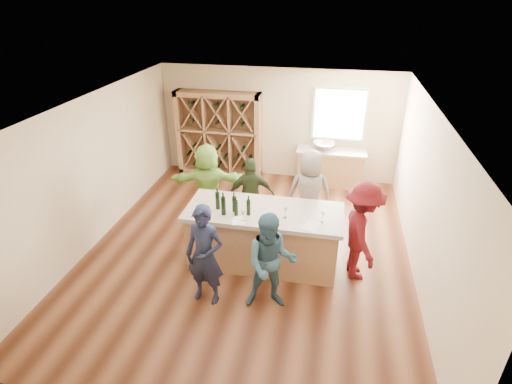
% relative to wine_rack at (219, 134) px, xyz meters
% --- Properties ---
extents(floor, '(6.00, 7.00, 0.10)m').
position_rel_wine_rack_xyz_m(floor, '(1.50, -3.27, -1.15)').
color(floor, brown).
rests_on(floor, ground).
extents(ceiling, '(6.00, 7.00, 0.10)m').
position_rel_wine_rack_xyz_m(ceiling, '(1.50, -3.27, 1.75)').
color(ceiling, white).
rests_on(ceiling, ground).
extents(wall_back, '(6.00, 0.10, 2.80)m').
position_rel_wine_rack_xyz_m(wall_back, '(1.50, 0.28, 0.30)').
color(wall_back, beige).
rests_on(wall_back, ground).
extents(wall_front, '(6.00, 0.10, 2.80)m').
position_rel_wine_rack_xyz_m(wall_front, '(1.50, -6.82, 0.30)').
color(wall_front, beige).
rests_on(wall_front, ground).
extents(wall_left, '(0.10, 7.00, 2.80)m').
position_rel_wine_rack_xyz_m(wall_left, '(-1.55, -3.27, 0.30)').
color(wall_left, beige).
rests_on(wall_left, ground).
extents(wall_right, '(0.10, 7.00, 2.80)m').
position_rel_wine_rack_xyz_m(wall_right, '(4.55, -3.27, 0.30)').
color(wall_right, beige).
rests_on(wall_right, ground).
extents(window_frame, '(1.30, 0.06, 1.30)m').
position_rel_wine_rack_xyz_m(window_frame, '(3.00, 0.20, 0.65)').
color(window_frame, white).
rests_on(window_frame, wall_back).
extents(window_pane, '(1.18, 0.01, 1.18)m').
position_rel_wine_rack_xyz_m(window_pane, '(3.00, 0.17, 0.65)').
color(window_pane, white).
rests_on(window_pane, wall_back).
extents(wine_rack, '(2.20, 0.45, 2.20)m').
position_rel_wine_rack_xyz_m(wine_rack, '(0.00, 0.00, 0.00)').
color(wine_rack, '#9D704B').
rests_on(wine_rack, floor).
extents(back_counter_base, '(1.60, 0.58, 0.86)m').
position_rel_wine_rack_xyz_m(back_counter_base, '(2.90, -0.07, -0.67)').
color(back_counter_base, '#9D704B').
rests_on(back_counter_base, floor).
extents(back_counter_top, '(1.70, 0.62, 0.06)m').
position_rel_wine_rack_xyz_m(back_counter_top, '(2.90, -0.07, -0.21)').
color(back_counter_top, '#B0A491').
rests_on(back_counter_top, back_counter_base).
extents(sink, '(0.54, 0.54, 0.19)m').
position_rel_wine_rack_xyz_m(sink, '(2.70, -0.07, -0.09)').
color(sink, silver).
rests_on(sink, back_counter_top).
extents(faucet, '(0.02, 0.02, 0.30)m').
position_rel_wine_rack_xyz_m(faucet, '(2.70, 0.11, -0.03)').
color(faucet, silver).
rests_on(faucet, back_counter_top).
extents(tasting_counter_base, '(2.60, 1.00, 1.00)m').
position_rel_wine_rack_xyz_m(tasting_counter_base, '(1.84, -3.58, -0.60)').
color(tasting_counter_base, '#9D704B').
rests_on(tasting_counter_base, floor).
extents(tasting_counter_top, '(2.72, 1.12, 0.08)m').
position_rel_wine_rack_xyz_m(tasting_counter_top, '(1.84, -3.58, -0.06)').
color(tasting_counter_top, '#B0A491').
rests_on(tasting_counter_top, tasting_counter_base).
extents(wine_bottle_a, '(0.09, 0.09, 0.32)m').
position_rel_wine_rack_xyz_m(wine_bottle_a, '(1.05, -3.68, 0.14)').
color(wine_bottle_a, black).
rests_on(wine_bottle_a, tasting_counter_top).
extents(wine_bottle_b, '(0.10, 0.10, 0.33)m').
position_rel_wine_rack_xyz_m(wine_bottle_b, '(1.20, -3.85, 0.14)').
color(wine_bottle_b, black).
rests_on(wine_bottle_b, tasting_counter_top).
extents(wine_bottle_c, '(0.07, 0.07, 0.28)m').
position_rel_wine_rack_xyz_m(wine_bottle_c, '(1.35, -3.71, 0.12)').
color(wine_bottle_c, black).
rests_on(wine_bottle_c, tasting_counter_top).
extents(wine_bottle_d, '(0.09, 0.09, 0.28)m').
position_rel_wine_rack_xyz_m(wine_bottle_d, '(1.41, -3.83, 0.12)').
color(wine_bottle_d, black).
rests_on(wine_bottle_d, tasting_counter_top).
extents(wine_bottle_e, '(0.08, 0.08, 0.28)m').
position_rel_wine_rack_xyz_m(wine_bottle_e, '(1.61, -3.78, 0.12)').
color(wine_bottle_e, black).
rests_on(wine_bottle_e, tasting_counter_top).
extents(wine_glass_a, '(0.09, 0.09, 0.18)m').
position_rel_wine_rack_xyz_m(wine_glass_a, '(1.57, -4.00, 0.07)').
color(wine_glass_a, white).
rests_on(wine_glass_a, tasting_counter_top).
extents(wine_glass_b, '(0.08, 0.08, 0.18)m').
position_rel_wine_rack_xyz_m(wine_glass_b, '(2.02, -4.07, 0.07)').
color(wine_glass_b, white).
rests_on(wine_glass_b, tasting_counter_top).
extents(wine_glass_d, '(0.08, 0.08, 0.19)m').
position_rel_wine_rack_xyz_m(wine_glass_d, '(2.24, -3.76, 0.08)').
color(wine_glass_d, white).
rests_on(wine_glass_d, tasting_counter_top).
extents(wine_glass_e, '(0.07, 0.07, 0.18)m').
position_rel_wine_rack_xyz_m(wine_glass_e, '(2.85, -3.78, 0.07)').
color(wine_glass_e, white).
rests_on(wine_glass_e, tasting_counter_top).
extents(tasting_menu_a, '(0.26, 0.31, 0.00)m').
position_rel_wine_rack_xyz_m(tasting_menu_a, '(1.49, -4.00, -0.02)').
color(tasting_menu_a, white).
rests_on(tasting_menu_a, tasting_counter_top).
extents(tasting_menu_b, '(0.32, 0.36, 0.00)m').
position_rel_wine_rack_xyz_m(tasting_menu_b, '(2.04, -4.00, -0.02)').
color(tasting_menu_b, white).
rests_on(tasting_menu_b, tasting_counter_top).
extents(tasting_menu_c, '(0.33, 0.38, 0.00)m').
position_rel_wine_rack_xyz_m(tasting_menu_c, '(2.69, -3.92, -0.02)').
color(tasting_menu_c, white).
rests_on(tasting_menu_c, tasting_counter_top).
extents(person_near_left, '(0.67, 0.52, 1.70)m').
position_rel_wine_rack_xyz_m(person_near_left, '(1.13, -4.73, -0.25)').
color(person_near_left, '#191E38').
rests_on(person_near_left, floor).
extents(person_near_right, '(0.86, 0.57, 1.64)m').
position_rel_wine_rack_xyz_m(person_near_right, '(2.15, -4.67, -0.28)').
color(person_near_right, '#335972').
rests_on(person_near_right, floor).
extents(person_server, '(0.76, 1.23, 1.78)m').
position_rel_wine_rack_xyz_m(person_server, '(3.51, -3.63, -0.21)').
color(person_server, '#590F14').
rests_on(person_server, floor).
extents(person_far_mid, '(1.02, 0.69, 1.59)m').
position_rel_wine_rack_xyz_m(person_far_mid, '(1.40, -2.57, -0.30)').
color(person_far_mid, '#263319').
rests_on(person_far_mid, floor).
extents(person_far_right, '(0.94, 0.68, 1.78)m').
position_rel_wine_rack_xyz_m(person_far_right, '(2.54, -2.42, -0.21)').
color(person_far_right, slate).
rests_on(person_far_right, floor).
extents(person_far_left, '(1.70, 0.91, 1.74)m').
position_rel_wine_rack_xyz_m(person_far_left, '(0.45, -2.39, -0.23)').
color(person_far_left, '#8CC64C').
rests_on(person_far_left, floor).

